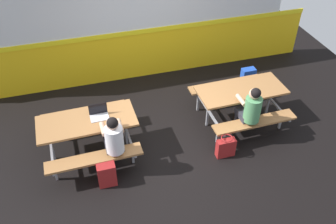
{
  "coord_description": "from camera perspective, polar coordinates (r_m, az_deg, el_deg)",
  "views": [
    {
      "loc": [
        -1.5,
        -5.12,
        4.88
      ],
      "look_at": [
        0.0,
        0.02,
        0.55
      ],
      "focal_mm": 39.84,
      "sensor_mm": 36.0,
      "label": 1
    }
  ],
  "objects": [
    {
      "name": "ground_plane",
      "position": [
        7.23,
        0.05,
        -3.56
      ],
      "size": [
        10.0,
        10.0,
        0.02
      ],
      "primitive_type": "cube",
      "color": "black"
    },
    {
      "name": "accent_backdrop",
      "position": [
        8.32,
        -4.35,
        12.94
      ],
      "size": [
        8.0,
        0.14,
        2.6
      ],
      "color": "yellow",
      "rests_on": "ground"
    },
    {
      "name": "picnic_table_left",
      "position": [
        6.67,
        -12.19,
        -2.34
      ],
      "size": [
        1.71,
        1.58,
        0.74
      ],
      "color": "#9E6B3D",
      "rests_on": "ground"
    },
    {
      "name": "picnic_table_right",
      "position": [
        7.37,
        11.01,
        2.39
      ],
      "size": [
        1.71,
        1.58,
        0.74
      ],
      "color": "#9E6B3D",
      "rests_on": "ground"
    },
    {
      "name": "student_nearer",
      "position": [
        6.18,
        -8.32,
        -4.02
      ],
      "size": [
        0.37,
        0.53,
        1.21
      ],
      "color": "#2D2D38",
      "rests_on": "ground"
    },
    {
      "name": "student_further",
      "position": [
        6.87,
        12.45,
        0.5
      ],
      "size": [
        0.37,
        0.53,
        1.21
      ],
      "color": "#2D2D38",
      "rests_on": "ground"
    },
    {
      "name": "laptop_silver",
      "position": [
        6.57,
        -10.51,
        -0.35
      ],
      "size": [
        0.32,
        0.23,
        0.22
      ],
      "color": "silver",
      "rests_on": "picnic_table_left"
    },
    {
      "name": "backpack_dark",
      "position": [
        8.61,
        12.08,
        5.21
      ],
      "size": [
        0.3,
        0.22,
        0.44
      ],
      "color": "#1E47B2",
      "rests_on": "ground"
    },
    {
      "name": "tote_bag_bright",
      "position": [
        6.78,
        8.81,
        -5.37
      ],
      "size": [
        0.34,
        0.21,
        0.43
      ],
      "color": "maroon",
      "rests_on": "ground"
    },
    {
      "name": "satchel_spare",
      "position": [
        6.31,
        -9.35,
        -9.42
      ],
      "size": [
        0.3,
        0.22,
        0.44
      ],
      "color": "maroon",
      "rests_on": "ground"
    }
  ]
}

